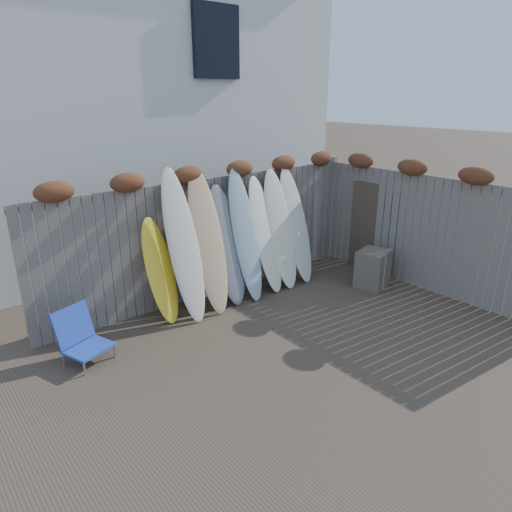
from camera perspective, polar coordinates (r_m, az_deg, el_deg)
ground at (r=6.44m, az=6.93°, el=-11.23°), size 80.00×80.00×0.00m
back_fence at (r=7.70m, az=-5.32°, el=3.70°), size 6.05×0.28×2.24m
right_fence at (r=8.40m, az=20.35°, el=3.61°), size 0.28×4.40×2.24m
house at (r=11.22m, az=-16.26°, el=18.49°), size 8.50×5.50×6.33m
beach_chair at (r=6.40m, az=-21.07°, el=-9.38°), size 0.68×0.71×0.71m
wooden_crate at (r=8.42m, az=14.40°, el=-1.53°), size 0.67×0.60×0.67m
lattice_panel at (r=8.99m, az=15.03°, el=3.27°), size 0.27×1.13×1.71m
surfboard_0 at (r=6.95m, az=-11.88°, el=-1.84°), size 0.50×0.61×1.58m
surfboard_1 at (r=6.91m, az=-9.05°, el=1.27°), size 0.52×0.81×2.28m
surfboard_2 at (r=7.14m, az=-6.00°, el=1.82°), size 0.59×0.83×2.23m
surfboard_3 at (r=7.41m, az=-3.65°, el=1.32°), size 0.56×0.70×1.92m
surfboard_4 at (r=7.56m, az=-1.34°, el=2.58°), size 0.51×0.79×2.14m
surfboard_5 at (r=7.86m, az=1.19°, el=2.64°), size 0.56×0.74×1.98m
surfboard_6 at (r=8.06m, az=3.09°, el=3.35°), size 0.57×0.76×2.06m
surfboard_7 at (r=8.33m, az=5.05°, el=3.85°), size 0.59×0.76×2.06m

